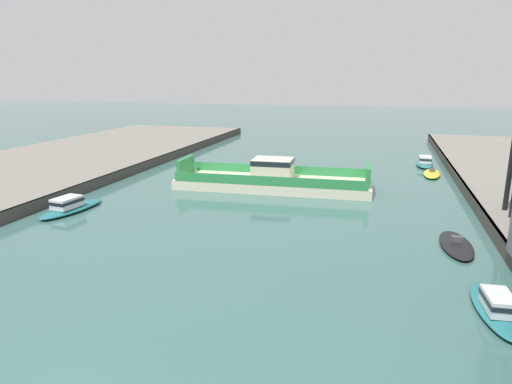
# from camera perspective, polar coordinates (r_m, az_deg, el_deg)

# --- Properties ---
(chain_ferry) EXTENTS (23.44, 8.02, 3.62)m
(chain_ferry) POSITION_cam_1_polar(r_m,az_deg,el_deg) (54.27, 2.13, 1.59)
(chain_ferry) COLOR beige
(chain_ferry) RESTS_ON ground
(moored_boat_near_right) EXTENTS (3.44, 8.18, 1.57)m
(moored_boat_near_right) POSITION_cam_1_polar(r_m,az_deg,el_deg) (48.60, -22.39, -1.65)
(moored_boat_near_right) COLOR #237075
(moored_boat_near_right) RESTS_ON ground
(moored_boat_mid_left) EXTENTS (2.55, 7.06, 1.42)m
(moored_boat_mid_left) POSITION_cam_1_polar(r_m,az_deg,el_deg) (29.53, 27.98, -12.59)
(moored_boat_mid_left) COLOR #237075
(moored_boat_mid_left) RESTS_ON ground
(moored_boat_far_left) EXTENTS (2.79, 6.75, 1.01)m
(moored_boat_far_left) POSITION_cam_1_polar(r_m,az_deg,el_deg) (66.06, 21.31, 2.19)
(moored_boat_far_left) COLOR yellow
(moored_boat_far_left) RESTS_ON ground
(moored_boat_far_right) EXTENTS (2.61, 6.76, 0.92)m
(moored_boat_far_right) POSITION_cam_1_polar(r_m,az_deg,el_deg) (39.16, 23.93, -6.09)
(moored_boat_far_right) COLOR black
(moored_boat_far_right) RESTS_ON ground
(moored_boat_upstream_a) EXTENTS (2.67, 7.19, 1.53)m
(moored_boat_upstream_a) POSITION_cam_1_polar(r_m,az_deg,el_deg) (72.76, 20.52, 3.54)
(moored_boat_upstream_a) COLOR #237075
(moored_boat_upstream_a) RESTS_ON ground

